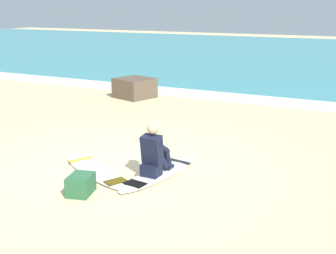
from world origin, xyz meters
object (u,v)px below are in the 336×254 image
surfer_seated (154,154)px  beach_bag (81,185)px  surfboard_main (160,173)px  shoreline_rock (135,88)px  surfboard_spare_near (96,171)px

surfer_seated → beach_bag: bearing=-121.0°
surfboard_main → shoreline_rock: 7.11m
surfer_seated → surfboard_spare_near: (-1.07, -0.29, -0.40)m
surfboard_spare_near → shoreline_rock: size_ratio=2.10×
surfboard_main → surfer_seated: size_ratio=2.45×
surfboard_main → shoreline_rock: bearing=124.8°
surfer_seated → beach_bag: 1.42m
surfer_seated → surfboard_spare_near: surfer_seated is taller
beach_bag → surfboard_main: bearing=60.7°
surfboard_spare_near → shoreline_rock: shoreline_rock is taller
surfboard_main → beach_bag: beach_bag is taller
surfer_seated → beach_bag: size_ratio=1.97×
surfer_seated → surfboard_spare_near: 1.18m
surfboard_spare_near → beach_bag: (0.35, -0.90, 0.12)m
shoreline_rock → surfer_seated: bearing=-56.1°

